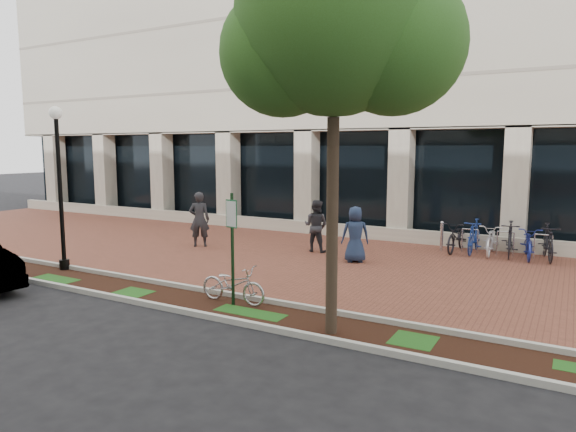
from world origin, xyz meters
The scene contains 15 objects.
ground centered at (0.00, 0.00, 0.00)m, with size 120.00×120.00×0.00m, color black.
brick_plaza centered at (0.00, 0.00, 0.01)m, with size 40.00×9.00×0.01m, color brown.
planting_strip centered at (0.00, -5.25, 0.01)m, with size 40.00×1.50×0.01m, color black.
curb_plaza_side centered at (0.00, -4.50, 0.06)m, with size 40.00×0.12×0.12m, color #B8B9AE.
curb_street_side centered at (0.00, -6.00, 0.06)m, with size 40.00×0.12×0.12m, color #B8B9AE.
near_office_building centered at (0.00, 10.47, 10.05)m, with size 40.00×12.12×16.00m.
parking_sign centered at (1.24, -5.00, 1.60)m, with size 0.34×0.07×2.52m.
lamppost centered at (-4.98, -4.60, 2.61)m, with size 0.36×0.36×4.64m.
street_tree centered at (3.93, -5.48, 5.59)m, with size 4.28×3.57×7.61m.
locked_bicycle centered at (1.16, -4.86, 0.44)m, with size 0.58×1.67×0.88m, color #B4B5B9.
pedestrian_left centered at (-3.78, 0.06, 0.98)m, with size 0.72×0.47×1.96m, color #26272B.
pedestrian_mid centered at (0.21, 1.28, 0.88)m, with size 0.86×0.67×1.77m, color #2C2C31.
pedestrian_right centered at (1.97, 0.43, 0.87)m, with size 0.85×0.55×1.73m, color #1E2D4B.
bollard centered at (3.88, 3.56, 0.52)m, with size 0.12×0.12×1.03m.
bike_rack_cluster centered at (5.73, 3.62, 0.54)m, with size 3.60×2.03×1.14m.
Camera 1 is at (7.75, -14.08, 3.49)m, focal length 32.00 mm.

